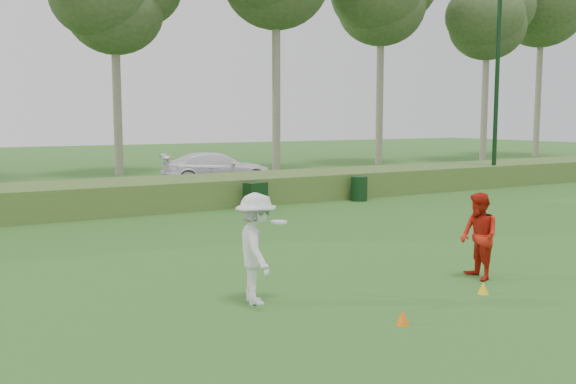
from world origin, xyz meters
TOP-DOWN VIEW (x-y plane):
  - ground at (0.00, 0.00)m, footprint 120.00×120.00m
  - reed_strip at (0.00, 12.00)m, footprint 80.00×3.00m
  - park_road at (0.00, 17.00)m, footprint 80.00×6.00m
  - lamp_post at (14.00, 11.00)m, footprint 0.70×0.70m
  - tree_4 at (2.00, 24.50)m, footprint 6.24×6.24m
  - tree_7 at (26.00, 22.80)m, footprint 6.50×6.50m
  - tree_8 at (33.00, 24.20)m, footprint 8.06×8.06m
  - player_white at (-2.36, 0.90)m, footprint 0.99×1.25m
  - player_red at (1.77, 0.25)m, footprint 0.77×0.88m
  - cone_orange at (-1.08, -1.07)m, footprint 0.19×0.19m
  - cone_yellow at (1.11, -0.50)m, footprint 0.18×0.18m
  - utility_cabinet at (2.33, 10.07)m, footprint 0.76×0.56m
  - trash_bin at (6.41, 10.12)m, footprint 0.63×0.63m
  - car_right at (4.09, 17.03)m, footprint 5.01×2.98m

SIDE VIEW (x-z plane):
  - ground at x=0.00m, z-range 0.00..0.00m
  - park_road at x=0.00m, z-range 0.00..0.06m
  - cone_yellow at x=1.11m, z-range 0.00..0.20m
  - cone_orange at x=-1.08m, z-range 0.00..0.21m
  - trash_bin at x=6.41m, z-range 0.00..0.85m
  - utility_cabinet at x=2.33m, z-range 0.00..0.85m
  - reed_strip at x=0.00m, z-range 0.00..0.90m
  - car_right at x=4.09m, z-range 0.06..1.42m
  - player_red at x=1.77m, z-range 0.00..1.56m
  - player_white at x=-2.36m, z-range 0.00..1.73m
  - lamp_post at x=14.00m, z-range 1.51..9.68m
  - tree_4 at x=2.00m, z-range 2.84..14.34m
  - tree_7 at x=26.00m, z-range 3.09..15.59m
  - tree_8 at x=33.00m, z-range 3.73..18.73m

